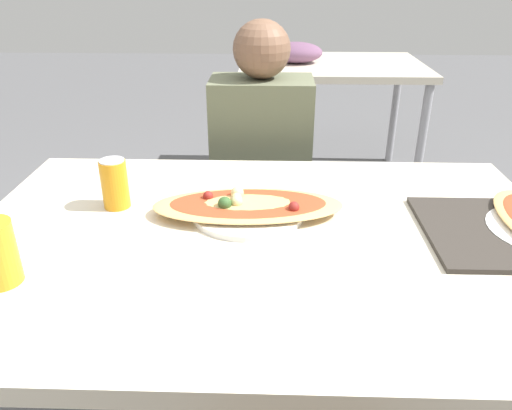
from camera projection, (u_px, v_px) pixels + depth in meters
The scene contains 7 objects.
dining_table at pixel (265, 260), 1.16m from camera, with size 1.37×0.93×0.76m.
chair_far_seated at pixel (262, 189), 1.96m from camera, with size 0.40×0.40×0.92m.
person_seated at pixel (261, 162), 1.78m from camera, with size 0.35×0.24×1.15m.
pizza_main at pixel (248, 207), 1.21m from camera, with size 0.47×0.28×0.06m.
soda_can at pixel (115, 184), 1.24m from camera, with size 0.07×0.07×0.12m.
serving_tray at pixel (509, 232), 1.13m from camera, with size 0.38×0.33×0.01m.
background_table at pixel (325, 73), 3.04m from camera, with size 1.10×0.80×0.88m.
Camera 1 is at (0.01, -0.99, 1.32)m, focal length 35.00 mm.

